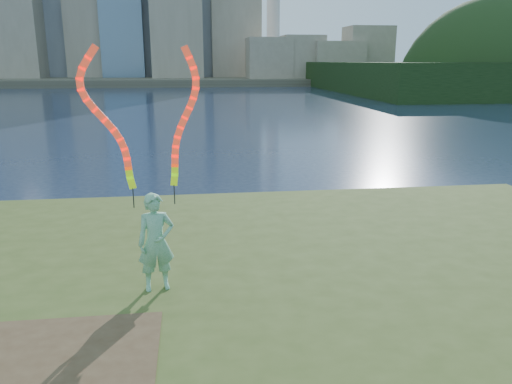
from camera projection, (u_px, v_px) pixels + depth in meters
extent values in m
plane|color=#18243C|center=(204.00, 305.00, 8.78)|extent=(320.00, 320.00, 0.00)
cube|color=#3C4C1B|center=(208.00, 356.00, 6.57)|extent=(17.00, 15.00, 0.30)
cube|color=#3C4C1B|center=(207.00, 331.00, 6.70)|extent=(14.00, 12.00, 0.30)
cube|color=#464133|center=(190.00, 79.00, 99.72)|extent=(320.00, 40.00, 1.20)
imported|color=#14793E|center=(156.00, 242.00, 7.43)|extent=(0.60, 0.46, 1.50)
cylinder|color=black|center=(133.00, 198.00, 7.25)|extent=(0.02, 0.02, 0.30)
cylinder|color=black|center=(174.00, 194.00, 7.44)|extent=(0.02, 0.02, 0.30)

